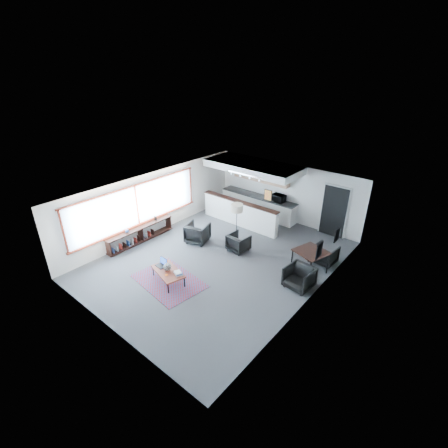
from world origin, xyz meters
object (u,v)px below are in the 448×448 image
Objects in this scene: coffee_table at (168,272)px; armchair_right at (239,242)px; dining_chair_far at (325,255)px; microwave at (278,197)px; dining_table at (311,253)px; dining_chair_near at (299,278)px; ceramic_pot at (167,267)px; book_stack at (178,273)px; laptop at (162,263)px; armchair_left at (197,232)px; floor_lamp at (237,209)px.

armchair_right reaches higher than coffee_table.
coffee_table is 2.10× the size of dining_chair_far.
microwave reaches higher than armchair_right.
dining_table reaches higher than dining_chair_near.
dining_chair_far is (0.18, 0.83, -0.40)m from dining_table.
book_stack is (0.44, 0.07, -0.09)m from ceramic_pot.
dining_chair_far is (0.02, 1.87, -0.02)m from dining_chair_near.
laptop is 1.42× the size of ceramic_pot.
microwave is (-3.15, 1.93, 0.80)m from dining_chair_far.
armchair_left is (-1.51, 2.44, -0.02)m from book_stack.
book_stack is 3.57m from floor_lamp.
coffee_table is at bearing 96.71° from armchair_left.
microwave reaches higher than coffee_table.
dining_table is at bearing 175.01° from armchair_left.
dining_chair_near is at bearing 37.66° from book_stack.
ceramic_pot is 0.30× the size of armchair_left.
dining_chair_near is at bearing 51.02° from coffee_table.
ceramic_pot is at bearing -133.85° from dining_table.
armchair_left reaches higher than book_stack.
armchair_left is (-1.07, 2.50, -0.11)m from ceramic_pot.
floor_lamp is (0.12, 3.49, 0.88)m from ceramic_pot.
microwave reaches higher than laptop.
ceramic_pot is 4.78m from dining_table.
coffee_table is at bearing -139.33° from dining_chair_near.
dining_chair_near is (3.42, 2.43, -0.02)m from coffee_table.
dining_chair_near is (3.47, 2.40, -0.18)m from ceramic_pot.
floor_lamp reaches higher than dining_chair_near.
armchair_left is 1.47× the size of microwave.
armchair_right is at bearing 173.56° from dining_chair_near.
microwave is (1.41, 3.70, 0.70)m from armchair_left.
coffee_table is 4.77m from dining_table.
armchair_right is at bearing 75.89° from laptop.
microwave is at bearing -81.05° from armchair_right.
armchair_right is at bearing -80.75° from microwave.
armchair_left reaches higher than coffee_table.
armchair_left is 4.54m from dining_chair_near.
laptop is 0.23× the size of floor_lamp.
coffee_table is 3.89× the size of book_stack.
dining_table reaches higher than dining_chair_far.
dining_table is (3.19, -0.05, -0.68)m from floor_lamp.
armchair_right reaches higher than book_stack.
floor_lamp is at bearing 86.16° from laptop.
book_stack is 0.61× the size of microwave.
armchair_left is 4.89m from dining_chair_far.
ceramic_pot reaches higher than dining_chair_far.
armchair_left is at bearing 110.53° from laptop.
armchair_left reaches higher than armchair_right.
dining_chair_near is at bearing 34.74° from ceramic_pot.
dining_chair_near is 1.07× the size of dining_chair_far.
ceramic_pot is 0.22× the size of dining_table.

